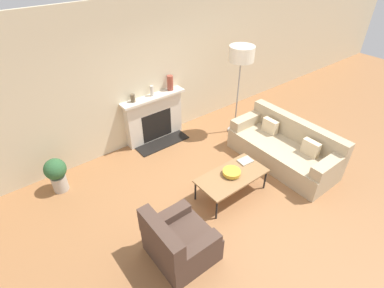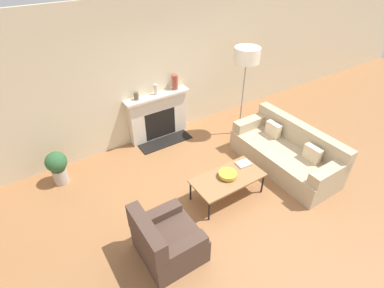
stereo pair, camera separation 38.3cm
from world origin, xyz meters
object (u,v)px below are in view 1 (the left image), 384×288
Objects in this scene: armchair_near at (179,242)px; mantel_vase_left at (133,98)px; couch at (284,148)px; bowl at (232,172)px; mantel_vase_center_left at (152,91)px; coffee_table at (232,176)px; floor_lamp at (241,58)px; mantel_vase_center_right at (170,83)px; potted_plant at (56,173)px; book at (245,161)px; fireplace at (155,118)px.

armchair_near is 5.43× the size of mantel_vase_left.
couch reaches higher than bowl.
mantel_vase_center_left is at bearing -145.42° from couch.
floor_lamp is (1.49, 1.42, 1.33)m from coffee_table.
mantel_vase_center_left is (-0.10, 2.28, 0.66)m from bowl.
armchair_near is at bearing -108.09° from mantel_vase_left.
couch is at bearing 0.51° from bowl.
floor_lamp reaches higher than coffee_table.
mantel_vase_center_left is 0.45m from mantel_vase_center_right.
bowl is 3.00m from potted_plant.
potted_plant is (-2.32, 1.91, -0.10)m from bowl.
mantel_vase_center_left is (-1.56, 2.27, 0.83)m from couch.
bowl is at bearing -76.66° from mantel_vase_left.
floor_lamp is 4.07m from potted_plant.
mantel_vase_center_left is (-0.55, 2.18, 0.70)m from book.
mantel_vase_center_right is (-1.14, 0.88, -0.54)m from floor_lamp.
fireplace reaches higher than bowl.
fireplace reaches higher than couch.
coffee_table is 2.46m from mantel_vase_center_right.
mantel_vase_center_right reaches higher than potted_plant.
couch is at bearing -63.87° from mantel_vase_center_right.
fireplace is at bearing -178.05° from mantel_vase_center_right.
floor_lamp is at bearing 43.37° from bowl.
fireplace is 2.25m from potted_plant.
couch is 1.99m from floor_lamp.
mantel_vase_center_left reaches higher than book.
mantel_vase_left is at bearing 119.73° from book.
mantel_vase_center_left reaches higher than mantel_vase_left.
armchair_near is 3.00m from mantel_vase_left.
fireplace reaches higher than potted_plant.
couch is 2.48× the size of armchair_near.
armchair_near is at bearing -123.02° from mantel_vase_center_right.
coffee_table is 3.89× the size of mantel_vase_center_right.
coffee_table is 7.81× the size of mantel_vase_left.
coffee_table is 2.45m from floor_lamp.
couch is 7.90× the size of book.
mantel_vase_left is 0.72× the size of mantel_vase_center_left.
coffee_table is at bearing -159.22° from book.
fireplace is at bearing -145.25° from couch.
mantel_vase_center_left is at bearing -25.92° from armchair_near.
mantel_vase_left reaches higher than fireplace.
fireplace is at bearing 109.55° from book.
fireplace is 2.29m from coffee_table.
mantel_vase_left is at bearing 180.00° from mantel_vase_center_left.
floor_lamp reaches higher than couch.
fireplace reaches higher than armchair_near.
coffee_table is 4.58× the size of book.
floor_lamp is at bearing -28.86° from mantel_vase_center_left.
armchair_near is at bearing -161.92° from bowl.
bowl is (0.00, 0.02, 0.08)m from coffee_table.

